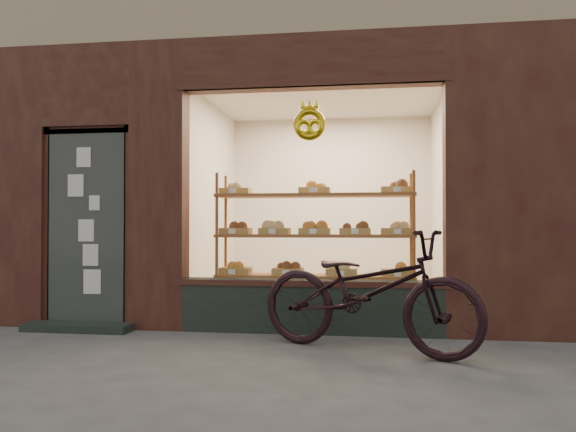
# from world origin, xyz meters

# --- Properties ---
(ground) EXTENTS (90.00, 90.00, 0.00)m
(ground) POSITION_xyz_m (0.00, 0.00, 0.00)
(ground) COLOR #3B3B3B
(display_shelf) EXTENTS (2.20, 0.45, 1.70)m
(display_shelf) POSITION_xyz_m (0.45, 2.55, 0.85)
(display_shelf) COLOR brown
(display_shelf) RESTS_ON ground
(bicycle) EXTENTS (2.18, 1.43, 1.08)m
(bicycle) POSITION_xyz_m (1.03, 1.34, 0.54)
(bicycle) COLOR black
(bicycle) RESTS_ON ground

